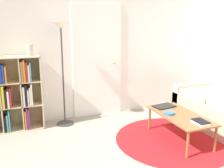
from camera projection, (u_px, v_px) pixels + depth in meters
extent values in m
cube|color=silver|center=(97.00, 45.00, 4.45)|extent=(7.34, 0.05, 2.60)
cube|color=white|center=(97.00, 62.00, 4.48)|extent=(0.90, 0.02, 2.01)
sphere|color=tan|center=(114.00, 63.00, 4.58)|extent=(0.04, 0.04, 0.04)
cylinder|color=#B2191E|center=(173.00, 139.00, 3.68)|extent=(1.69, 1.69, 0.01)
cube|color=beige|center=(41.00, 91.00, 4.07)|extent=(0.02, 0.34, 1.18)
cube|color=beige|center=(7.00, 57.00, 3.77)|extent=(0.93, 0.34, 0.02)
cube|color=beige|center=(14.00, 128.00, 4.04)|extent=(0.93, 0.34, 0.02)
cube|color=beige|center=(11.00, 92.00, 4.05)|extent=(0.93, 0.02, 1.18)
cube|color=beige|center=(1.00, 95.00, 3.86)|extent=(0.02, 0.32, 1.14)
cube|color=beige|center=(21.00, 93.00, 3.96)|extent=(0.02, 0.32, 1.14)
cube|color=beige|center=(12.00, 106.00, 3.95)|extent=(0.90, 0.32, 0.02)
cube|color=beige|center=(10.00, 82.00, 3.86)|extent=(0.90, 0.32, 0.02)
cube|color=black|center=(6.00, 123.00, 3.91)|extent=(0.03, 0.19, 0.25)
cube|color=teal|center=(8.00, 122.00, 3.93)|extent=(0.02, 0.23, 0.27)
cube|color=teal|center=(9.00, 119.00, 3.95)|extent=(0.02, 0.27, 0.33)
cube|color=orange|center=(25.00, 118.00, 4.04)|extent=(0.02, 0.27, 0.30)
cube|color=#7F287A|center=(27.00, 117.00, 4.04)|extent=(0.02, 0.26, 0.34)
cube|color=#7F287A|center=(29.00, 118.00, 4.02)|extent=(0.02, 0.20, 0.32)
cube|color=gold|center=(3.00, 96.00, 3.82)|extent=(0.03, 0.21, 0.34)
cube|color=black|center=(6.00, 98.00, 3.83)|extent=(0.03, 0.20, 0.29)
cube|color=silver|center=(8.00, 98.00, 3.87)|extent=(0.03, 0.26, 0.26)
cube|color=#B21E23|center=(10.00, 97.00, 3.86)|extent=(0.02, 0.20, 0.30)
cube|color=silver|center=(24.00, 95.00, 3.95)|extent=(0.03, 0.26, 0.30)
cube|color=black|center=(26.00, 94.00, 3.93)|extent=(0.03, 0.21, 0.34)
cube|color=silver|center=(28.00, 96.00, 3.97)|extent=(0.02, 0.26, 0.26)
cube|color=silver|center=(30.00, 96.00, 3.96)|extent=(0.02, 0.22, 0.29)
cube|color=silver|center=(31.00, 94.00, 3.97)|extent=(0.02, 0.24, 0.34)
cube|color=navy|center=(0.00, 74.00, 3.73)|extent=(0.03, 0.19, 0.30)
cube|color=navy|center=(3.00, 74.00, 3.75)|extent=(0.03, 0.21, 0.28)
cube|color=orange|center=(6.00, 74.00, 3.76)|extent=(0.02, 0.19, 0.26)
cube|color=olive|center=(22.00, 72.00, 3.83)|extent=(0.03, 0.21, 0.31)
cube|color=orange|center=(24.00, 71.00, 3.86)|extent=(0.03, 0.24, 0.34)
cube|color=#B21E23|center=(26.00, 72.00, 3.85)|extent=(0.03, 0.19, 0.30)
cube|color=silver|center=(28.00, 73.00, 3.88)|extent=(0.02, 0.23, 0.26)
cube|color=teal|center=(30.00, 72.00, 3.88)|extent=(0.02, 0.20, 0.30)
cylinder|color=#333333|center=(65.00, 123.00, 4.25)|extent=(0.29, 0.29, 0.01)
cylinder|color=#333333|center=(63.00, 75.00, 4.06)|extent=(0.02, 0.02, 1.59)
cone|color=white|center=(61.00, 25.00, 3.88)|extent=(0.30, 0.30, 0.10)
cube|color=#CCB793|center=(194.00, 98.00, 4.70)|extent=(0.87, 0.16, 0.59)
cube|color=beige|center=(208.00, 94.00, 4.24)|extent=(0.67, 0.67, 0.10)
cube|color=brown|center=(180.00, 115.00, 3.60)|extent=(0.52, 1.05, 0.02)
cylinder|color=brown|center=(188.00, 145.00, 3.12)|extent=(0.04, 0.04, 0.36)
cylinder|color=brown|center=(150.00, 118.00, 4.01)|extent=(0.04, 0.04, 0.36)
cylinder|color=brown|center=(215.00, 139.00, 3.27)|extent=(0.04, 0.04, 0.36)
cylinder|color=brown|center=(173.00, 115.00, 4.16)|extent=(0.04, 0.04, 0.36)
cube|color=black|center=(164.00, 106.00, 3.93)|extent=(0.36, 0.26, 0.02)
cylinder|color=teal|center=(169.00, 113.00, 3.60)|extent=(0.15, 0.15, 0.04)
cube|color=silver|center=(200.00, 123.00, 3.26)|extent=(0.15, 0.22, 0.03)
cube|color=black|center=(201.00, 121.00, 3.26)|extent=(0.15, 0.22, 0.01)
cylinder|color=#B7B2A8|center=(30.00, 50.00, 3.87)|extent=(0.10, 0.10, 0.18)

